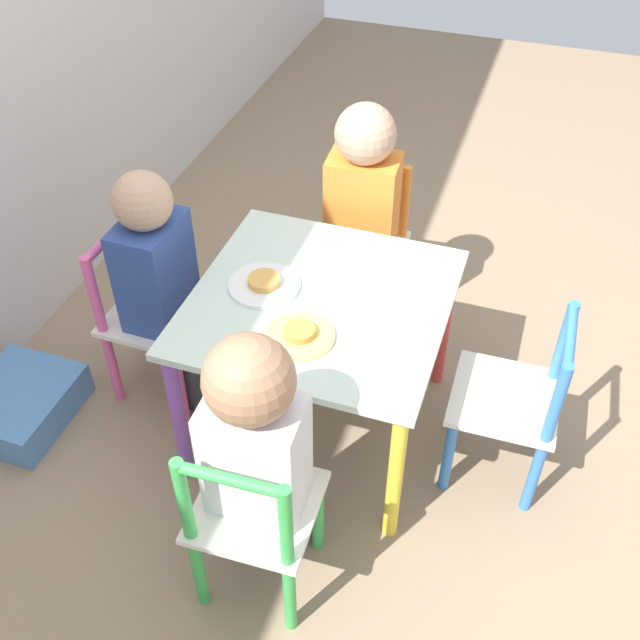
{
  "coord_description": "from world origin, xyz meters",
  "views": [
    {
      "loc": [
        -1.31,
        -0.45,
        1.64
      ],
      "look_at": [
        0.0,
        0.0,
        0.39
      ],
      "focal_mm": 42.0,
      "sensor_mm": 36.0,
      "label": 1
    }
  ],
  "objects_px": {
    "kids_table": "(320,318)",
    "child_right": "(361,204)",
    "child_left": "(258,439)",
    "chair_orange": "(363,250)",
    "storage_bin": "(21,404)",
    "child_back": "(162,273)",
    "plate_left": "(300,335)",
    "chair_pink": "(151,317)",
    "chair_blue": "(514,404)",
    "plate_back": "(264,284)",
    "chair_green": "(253,519)"
  },
  "relations": [
    {
      "from": "kids_table",
      "to": "child_right",
      "type": "relative_size",
      "value": 0.82
    },
    {
      "from": "kids_table",
      "to": "child_left",
      "type": "bearing_deg",
      "value": -177.81
    },
    {
      "from": "chair_orange",
      "to": "storage_bin",
      "type": "xyz_separation_m",
      "value": [
        -0.75,
        0.78,
        -0.2
      ]
    },
    {
      "from": "child_back",
      "to": "plate_left",
      "type": "distance_m",
      "value": 0.47
    },
    {
      "from": "chair_pink",
      "to": "storage_bin",
      "type": "xyz_separation_m",
      "value": [
        -0.26,
        0.3,
        -0.2
      ]
    },
    {
      "from": "plate_left",
      "to": "child_right",
      "type": "bearing_deg",
      "value": 2.45
    },
    {
      "from": "chair_blue",
      "to": "child_back",
      "type": "relative_size",
      "value": 0.71
    },
    {
      "from": "chair_blue",
      "to": "child_back",
      "type": "bearing_deg",
      "value": -90.93
    },
    {
      "from": "chair_blue",
      "to": "plate_back",
      "type": "bearing_deg",
      "value": -90.22
    },
    {
      "from": "chair_green",
      "to": "plate_back",
      "type": "height_order",
      "value": "chair_green"
    },
    {
      "from": "chair_orange",
      "to": "child_back",
      "type": "relative_size",
      "value": 0.71
    },
    {
      "from": "chair_orange",
      "to": "plate_left",
      "type": "relative_size",
      "value": 3.15
    },
    {
      "from": "child_left",
      "to": "chair_orange",
      "type": "bearing_deg",
      "value": -89.43
    },
    {
      "from": "child_back",
      "to": "kids_table",
      "type": "bearing_deg",
      "value": -90.0
    },
    {
      "from": "kids_table",
      "to": "plate_back",
      "type": "height_order",
      "value": "plate_back"
    },
    {
      "from": "plate_left",
      "to": "chair_orange",
      "type": "bearing_deg",
      "value": 2.53
    },
    {
      "from": "chair_blue",
      "to": "child_right",
      "type": "height_order",
      "value": "child_right"
    },
    {
      "from": "chair_green",
      "to": "child_left",
      "type": "relative_size",
      "value": 0.7
    },
    {
      "from": "plate_back",
      "to": "chair_blue",
      "type": "bearing_deg",
      "value": -89.25
    },
    {
      "from": "chair_pink",
      "to": "child_back",
      "type": "xyz_separation_m",
      "value": [
        -0.0,
        -0.06,
        0.17
      ]
    },
    {
      "from": "kids_table",
      "to": "child_back",
      "type": "relative_size",
      "value": 0.86
    },
    {
      "from": "storage_bin",
      "to": "child_left",
      "type": "bearing_deg",
      "value": -103.22
    },
    {
      "from": "chair_green",
      "to": "child_right",
      "type": "xyz_separation_m",
      "value": [
        0.94,
        0.04,
        0.2
      ]
    },
    {
      "from": "plate_left",
      "to": "chair_pink",
      "type": "bearing_deg",
      "value": 72.89
    },
    {
      "from": "child_back",
      "to": "child_left",
      "type": "distance_m",
      "value": 0.64
    },
    {
      "from": "storage_bin",
      "to": "chair_orange",
      "type": "bearing_deg",
      "value": -46.02
    },
    {
      "from": "child_left",
      "to": "chair_blue",
      "type": "bearing_deg",
      "value": -139.31
    },
    {
      "from": "kids_table",
      "to": "plate_left",
      "type": "relative_size",
      "value": 3.8
    },
    {
      "from": "kids_table",
      "to": "chair_orange",
      "type": "relative_size",
      "value": 1.21
    },
    {
      "from": "chair_green",
      "to": "child_back",
      "type": "bearing_deg",
      "value": -50.16
    },
    {
      "from": "kids_table",
      "to": "chair_pink",
      "type": "relative_size",
      "value": 1.21
    },
    {
      "from": "kids_table",
      "to": "child_right",
      "type": "xyz_separation_m",
      "value": [
        0.44,
        0.03,
        0.06
      ]
    },
    {
      "from": "chair_blue",
      "to": "plate_back",
      "type": "height_order",
      "value": "chair_blue"
    },
    {
      "from": "child_back",
      "to": "storage_bin",
      "type": "bearing_deg",
      "value": 126.12
    },
    {
      "from": "storage_bin",
      "to": "kids_table",
      "type": "bearing_deg",
      "value": -72.84
    },
    {
      "from": "child_left",
      "to": "chair_green",
      "type": "bearing_deg",
      "value": 90.0
    },
    {
      "from": "chair_pink",
      "to": "kids_table",
      "type": "bearing_deg",
      "value": -90.0
    },
    {
      "from": "chair_pink",
      "to": "chair_blue",
      "type": "height_order",
      "value": "same"
    },
    {
      "from": "child_left",
      "to": "plate_left",
      "type": "distance_m",
      "value": 0.3
    },
    {
      "from": "child_back",
      "to": "chair_blue",
      "type": "bearing_deg",
      "value": -88.94
    },
    {
      "from": "plate_back",
      "to": "child_back",
      "type": "bearing_deg",
      "value": 88.46
    },
    {
      "from": "chair_green",
      "to": "chair_orange",
      "type": "relative_size",
      "value": 1.0
    },
    {
      "from": "chair_pink",
      "to": "chair_blue",
      "type": "bearing_deg",
      "value": -89.0
    },
    {
      "from": "chair_green",
      "to": "chair_blue",
      "type": "distance_m",
      "value": 0.7
    },
    {
      "from": "child_left",
      "to": "child_right",
      "type": "relative_size",
      "value": 0.97
    },
    {
      "from": "child_left",
      "to": "chair_pink",
      "type": "bearing_deg",
      "value": -43.19
    },
    {
      "from": "chair_green",
      "to": "chair_orange",
      "type": "distance_m",
      "value": 1.01
    },
    {
      "from": "chair_orange",
      "to": "storage_bin",
      "type": "bearing_deg",
      "value": -139.27
    },
    {
      "from": "child_back",
      "to": "child_left",
      "type": "height_order",
      "value": "child_left"
    },
    {
      "from": "child_back",
      "to": "storage_bin",
      "type": "xyz_separation_m",
      "value": [
        -0.26,
        0.37,
        -0.37
      ]
    }
  ]
}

